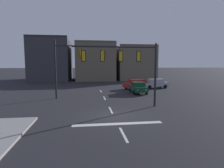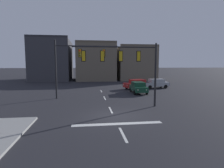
% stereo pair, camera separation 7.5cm
% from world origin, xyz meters
% --- Properties ---
extents(ground_plane, '(400.00, 400.00, 0.00)m').
position_xyz_m(ground_plane, '(0.00, 0.00, 0.00)').
color(ground_plane, '#232328').
extents(stop_bar_paint, '(6.40, 0.50, 0.01)m').
position_xyz_m(stop_bar_paint, '(0.00, -2.00, 0.00)').
color(stop_bar_paint, silver).
rests_on(stop_bar_paint, ground).
extents(lane_centreline, '(0.16, 26.40, 0.01)m').
position_xyz_m(lane_centreline, '(0.00, 2.00, 0.00)').
color(lane_centreline, silver).
rests_on(lane_centreline, ground).
extents(signal_mast_near_side, '(8.09, 0.37, 6.24)m').
position_xyz_m(signal_mast_near_side, '(1.66, 2.94, 4.48)').
color(signal_mast_near_side, black).
rests_on(signal_mast_near_side, ground).
extents(signal_mast_far_side, '(7.66, 0.36, 7.11)m').
position_xyz_m(signal_mast_far_side, '(-3.69, 8.52, 4.75)').
color(signal_mast_far_side, black).
rests_on(signal_mast_far_side, ground).
extents(car_lot_nearside, '(4.74, 3.10, 1.61)m').
position_xyz_m(car_lot_nearside, '(6.21, 15.89, 0.86)').
color(car_lot_nearside, '#A81E1E').
rests_on(car_lot_nearside, ground).
extents(car_lot_middle, '(4.57, 2.22, 1.61)m').
position_xyz_m(car_lot_middle, '(9.81, 16.46, 0.86)').
color(car_lot_middle, '#9EA0A5').
rests_on(car_lot_middle, ground).
extents(car_lot_farside, '(2.04, 4.51, 1.61)m').
position_xyz_m(car_lot_farside, '(5.23, 11.46, 0.86)').
color(car_lot_farside, '#143D28').
rests_on(car_lot_farside, ground).
extents(building_row, '(31.52, 13.75, 10.79)m').
position_xyz_m(building_row, '(-0.82, 36.23, 4.72)').
color(building_row, '#38383D').
rests_on(building_row, ground).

